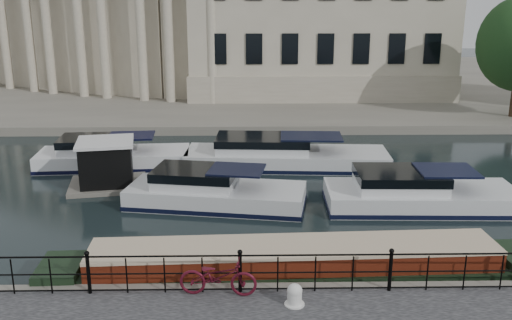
{
  "coord_description": "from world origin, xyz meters",
  "views": [
    {
      "loc": [
        0.17,
        -15.95,
        8.12
      ],
      "look_at": [
        0.5,
        2.0,
        3.0
      ],
      "focal_mm": 40.0,
      "sensor_mm": 36.0,
      "label": 1
    }
  ],
  "objects_px": {
    "bicycle": "(218,276)",
    "harbour_hut": "(107,166)",
    "mooring_bollard": "(295,295)",
    "narrowboat": "(294,271)"
  },
  "relations": [
    {
      "from": "bicycle",
      "to": "harbour_hut",
      "type": "height_order",
      "value": "harbour_hut"
    },
    {
      "from": "mooring_bollard",
      "to": "harbour_hut",
      "type": "xyz_separation_m",
      "value": [
        -7.39,
        11.27,
        0.13
      ]
    },
    {
      "from": "mooring_bollard",
      "to": "narrowboat",
      "type": "xyz_separation_m",
      "value": [
        0.18,
        2.25,
        -0.46
      ]
    },
    {
      "from": "narrowboat",
      "to": "harbour_hut",
      "type": "bearing_deg",
      "value": 127.56
    },
    {
      "from": "bicycle",
      "to": "mooring_bollard",
      "type": "height_order",
      "value": "bicycle"
    },
    {
      "from": "narrowboat",
      "to": "mooring_bollard",
      "type": "bearing_deg",
      "value": -96.97
    },
    {
      "from": "bicycle",
      "to": "mooring_bollard",
      "type": "distance_m",
      "value": 2.07
    },
    {
      "from": "mooring_bollard",
      "to": "harbour_hut",
      "type": "height_order",
      "value": "harbour_hut"
    },
    {
      "from": "narrowboat",
      "to": "harbour_hut",
      "type": "distance_m",
      "value": 11.79
    },
    {
      "from": "narrowboat",
      "to": "harbour_hut",
      "type": "height_order",
      "value": "harbour_hut"
    }
  ]
}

